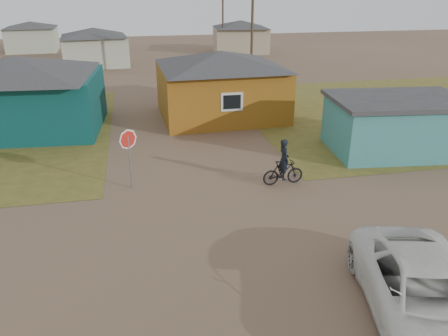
{
  "coord_description": "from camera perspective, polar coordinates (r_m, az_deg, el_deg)",
  "views": [
    {
      "loc": [
        -2.49,
        -11.21,
        7.43
      ],
      "look_at": [
        0.43,
        3.0,
        1.3
      ],
      "focal_mm": 35.0,
      "sensor_mm": 36.0,
      "label": 1
    }
  ],
  "objects": [
    {
      "name": "shed_turquoise",
      "position": [
        22.24,
        21.68,
        5.3
      ],
      "size": [
        6.71,
        4.93,
        2.6
      ],
      "color": "teal",
      "rests_on": "ground"
    },
    {
      "name": "utility_pole_far",
      "position": [
        50.32,
        -0.15,
        19.15
      ],
      "size": [
        1.4,
        0.2,
        8.0
      ],
      "color": "#49392C",
      "rests_on": "ground"
    },
    {
      "name": "house_teal",
      "position": [
        25.99,
        -25.02,
        8.85
      ],
      "size": [
        8.93,
        7.08,
        4.0
      ],
      "color": "#0A3939",
      "rests_on": "ground"
    },
    {
      "name": "ground",
      "position": [
        13.67,
        0.78,
        -10.0
      ],
      "size": [
        120.0,
        120.0,
        0.0
      ],
      "primitive_type": "plane",
      "color": "brown"
    },
    {
      "name": "cyclist",
      "position": [
        17.46,
        7.76,
        -0.01
      ],
      "size": [
        1.7,
        0.62,
        1.9
      ],
      "color": "black",
      "rests_on": "ground"
    },
    {
      "name": "vehicle",
      "position": [
        11.49,
        25.05,
        -14.99
      ],
      "size": [
        3.86,
        6.05,
        1.56
      ],
      "primitive_type": "imported",
      "rotation": [
        0.0,
        0.0,
        -0.25
      ],
      "color": "white",
      "rests_on": "ground"
    },
    {
      "name": "house_pale_west",
      "position": [
        45.68,
        -16.51,
        15.0
      ],
      "size": [
        7.04,
        6.15,
        3.6
      ],
      "color": "#ABB399",
      "rests_on": "ground"
    },
    {
      "name": "grass_ne",
      "position": [
        30.21,
        22.09,
        7.0
      ],
      "size": [
        20.0,
        18.0,
        0.0
      ],
      "primitive_type": "cube",
      "color": "olive",
      "rests_on": "ground"
    },
    {
      "name": "stop_sign",
      "position": [
        16.95,
        -12.37,
        2.92
      ],
      "size": [
        0.78,
        0.22,
        2.42
      ],
      "color": "gray",
      "rests_on": "ground"
    },
    {
      "name": "utility_pole_near",
      "position": [
        34.56,
        3.68,
        17.39
      ],
      "size": [
        1.4,
        0.2,
        8.0
      ],
      "color": "#49392C",
      "rests_on": "ground"
    },
    {
      "name": "house_beige_east",
      "position": [
        53.0,
        2.17,
        16.85
      ],
      "size": [
        6.95,
        6.05,
        3.6
      ],
      "color": "tan",
      "rests_on": "ground"
    },
    {
      "name": "house_pale_north",
      "position": [
        58.63,
        -23.8,
        15.51
      ],
      "size": [
        6.28,
        5.81,
        3.4
      ],
      "color": "#ABB399",
      "rests_on": "ground"
    },
    {
      "name": "house_yellow",
      "position": [
        26.26,
        -0.42,
        10.98
      ],
      "size": [
        7.72,
        6.76,
        3.9
      ],
      "color": "#8F5816",
      "rests_on": "ground"
    }
  ]
}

